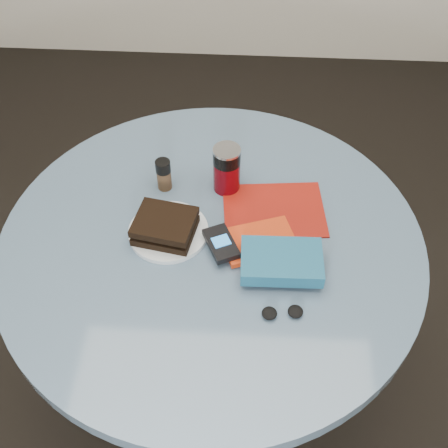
# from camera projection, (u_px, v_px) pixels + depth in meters

# --- Properties ---
(ground) EXTENTS (4.00, 4.00, 0.00)m
(ground) POSITION_uv_depth(u_px,v_px,m) (215.00, 381.00, 1.88)
(ground) COLOR black
(ground) RESTS_ON ground
(table) EXTENTS (1.00, 1.00, 0.75)m
(table) POSITION_uv_depth(u_px,v_px,m) (212.00, 278.00, 1.44)
(table) COLOR black
(table) RESTS_ON ground
(plate) EXTENTS (0.25, 0.25, 0.01)m
(plate) POSITION_uv_depth(u_px,v_px,m) (168.00, 232.00, 1.32)
(plate) COLOR silver
(plate) RESTS_ON table
(sandwich) EXTENTS (0.15, 0.14, 0.05)m
(sandwich) POSITION_uv_depth(u_px,v_px,m) (165.00, 226.00, 1.30)
(sandwich) COLOR black
(sandwich) RESTS_ON plate
(soda_can) EXTENTS (0.08, 0.08, 0.13)m
(soda_can) POSITION_uv_depth(u_px,v_px,m) (227.00, 169.00, 1.38)
(soda_can) COLOR #58040B
(soda_can) RESTS_ON table
(pepper_grinder) EXTENTS (0.04, 0.04, 0.09)m
(pepper_grinder) POSITION_uv_depth(u_px,v_px,m) (164.00, 174.00, 1.40)
(pepper_grinder) COLOR #49331F
(pepper_grinder) RESTS_ON table
(magazine) EXTENTS (0.26, 0.21, 0.00)m
(magazine) POSITION_uv_depth(u_px,v_px,m) (274.00, 210.00, 1.38)
(magazine) COLOR maroon
(magazine) RESTS_ON table
(red_book) EXTENTS (0.19, 0.16, 0.01)m
(red_book) POSITION_uv_depth(u_px,v_px,m) (259.00, 241.00, 1.30)
(red_book) COLOR #AF2D0D
(red_book) RESTS_ON magazine
(novel) EXTENTS (0.18, 0.12, 0.03)m
(novel) POSITION_uv_depth(u_px,v_px,m) (282.00, 261.00, 1.23)
(novel) COLOR navy
(novel) RESTS_ON red_book
(mp3_player) EXTENTS (0.09, 0.11, 0.02)m
(mp3_player) POSITION_uv_depth(u_px,v_px,m) (221.00, 244.00, 1.27)
(mp3_player) COLOR black
(mp3_player) RESTS_ON red_book
(headphones) EXTENTS (0.09, 0.04, 0.02)m
(headphones) POSITION_uv_depth(u_px,v_px,m) (282.00, 312.00, 1.17)
(headphones) COLOR black
(headphones) RESTS_ON table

